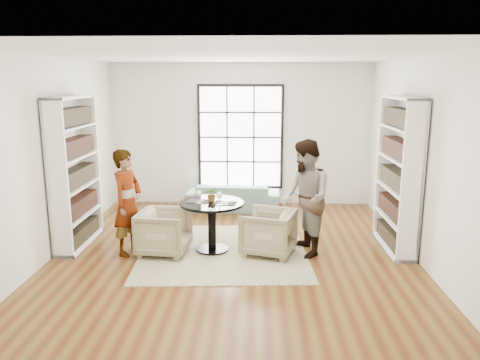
{
  "coord_description": "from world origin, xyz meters",
  "views": [
    {
      "loc": [
        0.34,
        -6.93,
        2.66
      ],
      "look_at": [
        0.08,
        0.4,
        1.07
      ],
      "focal_mm": 35.0,
      "sensor_mm": 36.0,
      "label": 1
    }
  ],
  "objects_px": {
    "sofa": "(233,196)",
    "flower_centerpiece": "(212,194)",
    "pedestal_table": "(212,216)",
    "armchair_right": "(268,232)",
    "person_left": "(128,202)",
    "wine_glass_right": "(219,195)",
    "wine_glass_left": "(199,194)",
    "armchair_left": "(164,232)",
    "person_right": "(305,198)"
  },
  "relations": [
    {
      "from": "person_left",
      "to": "flower_centerpiece",
      "type": "height_order",
      "value": "person_left"
    },
    {
      "from": "person_left",
      "to": "person_right",
      "type": "relative_size",
      "value": 0.92
    },
    {
      "from": "armchair_left",
      "to": "person_right",
      "type": "relative_size",
      "value": 0.43
    },
    {
      "from": "sofa",
      "to": "flower_centerpiece",
      "type": "distance_m",
      "value": 2.44
    },
    {
      "from": "pedestal_table",
      "to": "armchair_right",
      "type": "relative_size",
      "value": 1.3
    },
    {
      "from": "armchair_left",
      "to": "person_left",
      "type": "distance_m",
      "value": 0.72
    },
    {
      "from": "person_right",
      "to": "flower_centerpiece",
      "type": "bearing_deg",
      "value": -109.34
    },
    {
      "from": "armchair_left",
      "to": "armchair_right",
      "type": "bearing_deg",
      "value": -82.78
    },
    {
      "from": "armchair_right",
      "to": "armchair_left",
      "type": "bearing_deg",
      "value": -70.97
    },
    {
      "from": "pedestal_table",
      "to": "armchair_right",
      "type": "distance_m",
      "value": 0.91
    },
    {
      "from": "person_left",
      "to": "armchair_right",
      "type": "bearing_deg",
      "value": -70.98
    },
    {
      "from": "armchair_left",
      "to": "wine_glass_right",
      "type": "height_order",
      "value": "wine_glass_right"
    },
    {
      "from": "wine_glass_left",
      "to": "armchair_left",
      "type": "bearing_deg",
      "value": -174.44
    },
    {
      "from": "wine_glass_left",
      "to": "wine_glass_right",
      "type": "bearing_deg",
      "value": -14.76
    },
    {
      "from": "person_right",
      "to": "flower_centerpiece",
      "type": "relative_size",
      "value": 7.91
    },
    {
      "from": "wine_glass_left",
      "to": "flower_centerpiece",
      "type": "height_order",
      "value": "flower_centerpiece"
    },
    {
      "from": "pedestal_table",
      "to": "person_left",
      "type": "xyz_separation_m",
      "value": [
        -1.28,
        -0.14,
        0.24
      ]
    },
    {
      "from": "wine_glass_left",
      "to": "person_right",
      "type": "bearing_deg",
      "value": -0.23
    },
    {
      "from": "person_right",
      "to": "wine_glass_right",
      "type": "height_order",
      "value": "person_right"
    },
    {
      "from": "pedestal_table",
      "to": "flower_centerpiece",
      "type": "distance_m",
      "value": 0.34
    },
    {
      "from": "pedestal_table",
      "to": "person_right",
      "type": "xyz_separation_m",
      "value": [
        1.43,
        -0.09,
        0.32
      ]
    },
    {
      "from": "wine_glass_right",
      "to": "flower_centerpiece",
      "type": "height_order",
      "value": "flower_centerpiece"
    },
    {
      "from": "sofa",
      "to": "wine_glass_left",
      "type": "bearing_deg",
      "value": 83.25
    },
    {
      "from": "pedestal_table",
      "to": "person_left",
      "type": "bearing_deg",
      "value": -173.74
    },
    {
      "from": "armchair_left",
      "to": "armchair_right",
      "type": "distance_m",
      "value": 1.61
    },
    {
      "from": "armchair_right",
      "to": "wine_glass_left",
      "type": "distance_m",
      "value": 1.22
    },
    {
      "from": "flower_centerpiece",
      "to": "armchair_left",
      "type": "bearing_deg",
      "value": -165.59
    },
    {
      "from": "sofa",
      "to": "armchair_right",
      "type": "distance_m",
      "value": 2.58
    },
    {
      "from": "wine_glass_right",
      "to": "flower_centerpiece",
      "type": "distance_m",
      "value": 0.26
    },
    {
      "from": "armchair_left",
      "to": "flower_centerpiece",
      "type": "bearing_deg",
      "value": -69.99
    },
    {
      "from": "armchair_right",
      "to": "pedestal_table",
      "type": "bearing_deg",
      "value": -78.73
    },
    {
      "from": "pedestal_table",
      "to": "person_left",
      "type": "relative_size",
      "value": 0.61
    },
    {
      "from": "pedestal_table",
      "to": "flower_centerpiece",
      "type": "height_order",
      "value": "flower_centerpiece"
    },
    {
      "from": "armchair_left",
      "to": "person_left",
      "type": "relative_size",
      "value": 0.47
    },
    {
      "from": "person_right",
      "to": "armchair_right",
      "type": "bearing_deg",
      "value": -103.65
    },
    {
      "from": "person_left",
      "to": "wine_glass_left",
      "type": "height_order",
      "value": "person_left"
    },
    {
      "from": "person_left",
      "to": "wine_glass_right",
      "type": "xyz_separation_m",
      "value": [
        1.41,
        -0.03,
        0.13
      ]
    },
    {
      "from": "sofa",
      "to": "person_left",
      "type": "bearing_deg",
      "value": 62.05
    },
    {
      "from": "person_left",
      "to": "pedestal_table",
      "type": "bearing_deg",
      "value": -65.94
    },
    {
      "from": "sofa",
      "to": "armchair_right",
      "type": "height_order",
      "value": "armchair_right"
    },
    {
      "from": "armchair_left",
      "to": "flower_centerpiece",
      "type": "distance_m",
      "value": 0.94
    },
    {
      "from": "sofa",
      "to": "flower_centerpiece",
      "type": "xyz_separation_m",
      "value": [
        -0.21,
        -2.35,
        0.63
      ]
    },
    {
      "from": "pedestal_table",
      "to": "wine_glass_right",
      "type": "height_order",
      "value": "wine_glass_right"
    },
    {
      "from": "wine_glass_left",
      "to": "sofa",
      "type": "bearing_deg",
      "value": 80.78
    },
    {
      "from": "sofa",
      "to": "armchair_left",
      "type": "xyz_separation_m",
      "value": [
        -0.94,
        -2.54,
        0.07
      ]
    },
    {
      "from": "sofa",
      "to": "person_left",
      "type": "height_order",
      "value": "person_left"
    },
    {
      "from": "flower_centerpiece",
      "to": "person_left",
      "type": "bearing_deg",
      "value": -171.66
    },
    {
      "from": "pedestal_table",
      "to": "person_left",
      "type": "distance_m",
      "value": 1.31
    },
    {
      "from": "sofa",
      "to": "flower_centerpiece",
      "type": "height_order",
      "value": "flower_centerpiece"
    },
    {
      "from": "sofa",
      "to": "flower_centerpiece",
      "type": "bearing_deg",
      "value": 87.34
    }
  ]
}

